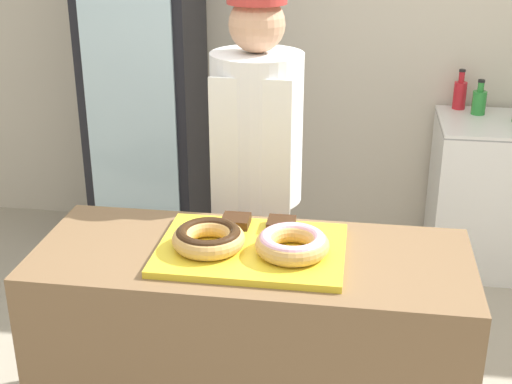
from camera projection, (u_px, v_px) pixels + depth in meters
wall_back at (308, 15)px, 4.15m from camera, size 8.00×0.06×2.70m
display_counter at (252, 362)px, 2.55m from camera, size 1.47×0.59×0.88m
serving_tray at (251, 250)px, 2.38m from camera, size 0.62×0.45×0.02m
donut_chocolate_glaze at (209, 237)px, 2.35m from camera, size 0.24×0.24×0.07m
donut_light_glaze at (292, 243)px, 2.31m from camera, size 0.24×0.24×0.07m
brownie_back_left at (236, 221)px, 2.53m from camera, size 0.10×0.10×0.03m
brownie_back_right at (281, 224)px, 2.50m from camera, size 0.10×0.10×0.03m
baker_person at (257, 181)px, 2.97m from camera, size 0.37×0.37×1.68m
beverage_fridge at (145, 85)px, 4.08m from camera, size 0.61×0.59×1.98m
chest_freezer at (509, 195)px, 4.01m from camera, size 0.85×0.59×0.86m
bottle_green at (479, 101)px, 3.97m from camera, size 0.08×0.08×0.20m
bottle_red at (460, 94)px, 4.07m from camera, size 0.07×0.07×0.23m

